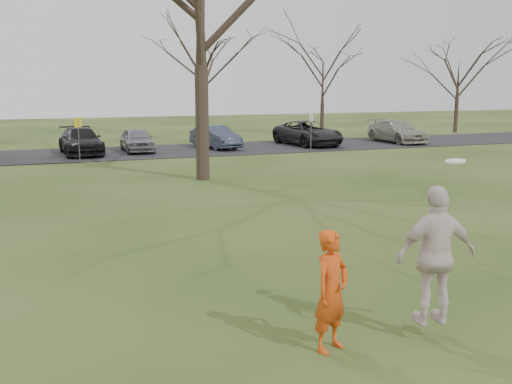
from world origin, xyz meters
TOP-DOWN VIEW (x-y plane):
  - ground at (0.00, 0.00)m, footprint 120.00×120.00m
  - parking_strip at (0.00, 25.00)m, footprint 62.00×6.50m
  - player_defender at (-0.45, -0.07)m, footprint 0.74×0.64m
  - car_3 at (-1.68, 24.98)m, footprint 2.12×4.76m
  - car_4 at (1.22, 25.17)m, footprint 1.54×3.74m
  - car_5 at (5.64, 25.25)m, footprint 2.18×4.06m
  - car_6 at (11.28, 25.03)m, footprint 2.88×5.33m
  - car_7 at (17.19, 24.62)m, footprint 1.96×4.68m
  - catching_play at (1.09, -0.28)m, footprint 1.24×0.68m
  - sign_yellow at (-2.00, 22.00)m, footprint 0.35×0.35m
  - sign_white at (10.00, 22.00)m, footprint 0.35×0.35m
  - small_tree_row at (4.38, 30.06)m, footprint 55.00×5.90m

SIDE VIEW (x-z plane):
  - ground at x=0.00m, z-range 0.00..0.00m
  - parking_strip at x=0.00m, z-range 0.00..0.04m
  - car_4 at x=1.22m, z-range 0.04..1.31m
  - car_5 at x=5.64m, z-range 0.04..1.31m
  - car_7 at x=17.19m, z-range 0.04..1.39m
  - car_3 at x=-1.68m, z-range 0.04..1.40m
  - car_6 at x=11.28m, z-range 0.04..1.46m
  - player_defender at x=-0.45m, z-range 0.00..1.70m
  - catching_play at x=1.09m, z-range 0.06..2.43m
  - sign_yellow at x=-2.00m, z-range 0.41..2.49m
  - sign_white at x=10.00m, z-range 0.41..2.49m
  - small_tree_row at x=4.38m, z-range -0.36..8.14m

